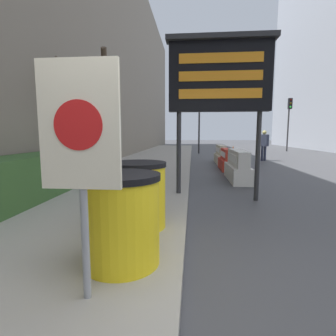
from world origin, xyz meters
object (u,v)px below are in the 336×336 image
at_px(barrel_drum_middle, 138,195).
at_px(traffic_light_far_side, 289,113).
at_px(jersey_barrier_cream, 221,155).
at_px(warning_sign, 80,141).
at_px(traffic_light_near_curb, 199,111).
at_px(barrel_drum_foreground, 121,219).
at_px(traffic_cone_near, 233,153).
at_px(jersey_barrier_red_striped, 227,160).
at_px(pedestrian_worker, 264,143).
at_px(jersey_barrier_white, 238,167).
at_px(message_board, 220,77).

distance_m(barrel_drum_middle, traffic_light_far_side, 20.85).
bearing_deg(jersey_barrier_cream, warning_sign, -101.23).
bearing_deg(traffic_light_near_curb, barrel_drum_middle, -94.40).
distance_m(barrel_drum_foreground, traffic_cone_near, 12.74).
height_order(traffic_cone_near, traffic_light_near_curb, traffic_light_near_curb).
bearing_deg(jersey_barrier_red_striped, warning_sign, -104.14).
relative_size(jersey_barrier_cream, pedestrian_worker, 1.25).
relative_size(warning_sign, jersey_barrier_cream, 0.90).
bearing_deg(jersey_barrier_white, jersey_barrier_red_striped, 90.00).
relative_size(barrel_drum_middle, jersey_barrier_cream, 0.45).
bearing_deg(barrel_drum_middle, jersey_barrier_cream, 77.32).
relative_size(barrel_drum_foreground, traffic_light_far_side, 0.21).
xyz_separation_m(message_board, jersey_barrier_red_striped, (0.85, 4.98, -2.21)).
bearing_deg(barrel_drum_foreground, jersey_barrier_cream, 78.79).
bearing_deg(pedestrian_worker, jersey_barrier_white, -67.86).
bearing_deg(traffic_light_near_curb, barrel_drum_foreground, -93.97).
relative_size(barrel_drum_middle, pedestrian_worker, 0.57).
relative_size(jersey_barrier_white, traffic_cone_near, 2.67).
xyz_separation_m(warning_sign, jersey_barrier_red_striped, (2.21, 8.78, -1.00)).
bearing_deg(barrel_drum_foreground, jersey_barrier_white, 69.87).
relative_size(barrel_drum_middle, jersey_barrier_white, 0.43).
bearing_deg(pedestrian_worker, traffic_light_far_side, 106.79).
height_order(message_board, traffic_light_far_side, traffic_light_far_side).
bearing_deg(barrel_drum_foreground, pedestrian_worker, 69.36).
height_order(jersey_barrier_white, traffic_cone_near, jersey_barrier_white).
height_order(message_board, jersey_barrier_cream, message_board).
height_order(warning_sign, jersey_barrier_white, warning_sign).
distance_m(warning_sign, traffic_cone_near, 13.38).
relative_size(message_board, traffic_light_far_side, 0.79).
relative_size(message_board, jersey_barrier_cream, 1.67).
bearing_deg(warning_sign, traffic_light_near_curb, 85.77).
xyz_separation_m(barrel_drum_middle, pedestrian_worker, (4.53, 10.84, 0.36)).
xyz_separation_m(message_board, traffic_light_near_curb, (-0.07, 13.64, 0.49)).
xyz_separation_m(barrel_drum_foreground, traffic_light_far_side, (8.47, 19.91, 2.49)).
xyz_separation_m(warning_sign, jersey_barrier_white, (2.21, 6.29, -0.96)).
height_order(jersey_barrier_cream, traffic_light_near_curb, traffic_light_near_curb).
height_order(jersey_barrier_white, pedestrian_worker, pedestrian_worker).
relative_size(warning_sign, jersey_barrier_white, 0.87).
relative_size(jersey_barrier_cream, traffic_cone_near, 2.55).
xyz_separation_m(barrel_drum_foreground, traffic_cone_near, (2.96, 12.39, -0.20)).
height_order(traffic_cone_near, pedestrian_worker, pedestrian_worker).
bearing_deg(jersey_barrier_red_striped, jersey_barrier_white, -90.00).
relative_size(barrel_drum_foreground, pedestrian_worker, 0.57).
relative_size(barrel_drum_foreground, traffic_light_near_curb, 0.21).
height_order(barrel_drum_foreground, jersey_barrier_white, barrel_drum_foreground).
xyz_separation_m(traffic_light_near_curb, traffic_light_far_side, (7.30, 3.08, 0.01)).
bearing_deg(traffic_light_near_curb, warning_sign, -94.23).
bearing_deg(message_board, traffic_light_far_side, 66.60).
height_order(barrel_drum_middle, jersey_barrier_white, barrel_drum_middle).
xyz_separation_m(jersey_barrier_red_striped, traffic_light_near_curb, (-0.92, 8.65, 2.70)).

